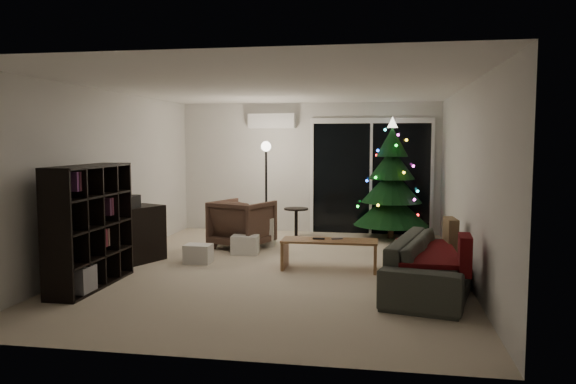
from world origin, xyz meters
name	(u,v)px	position (x,y,z in m)	size (l,w,h in m)	color
room	(322,188)	(0.46, 1.49, 1.02)	(6.50, 7.51, 2.60)	beige
bookshelf	(76,226)	(-2.25, -1.29, 0.74)	(0.38, 1.49, 1.49)	black
media_cabinet	(121,237)	(-2.25, -0.13, 0.41)	(0.49, 1.31, 0.82)	black
stereo	(120,202)	(-2.25, -0.13, 0.91)	(0.42, 0.49, 0.17)	black
armchair	(242,224)	(-0.87, 1.46, 0.40)	(0.86, 0.88, 0.80)	brown
ottoman	(260,231)	(-0.65, 1.76, 0.24)	(0.53, 0.53, 0.48)	white
cardboard_box_a	(198,254)	(-1.21, 0.19, 0.14)	(0.38, 0.29, 0.27)	white
cardboard_box_b	(245,245)	(-0.69, 0.94, 0.15)	(0.42, 0.31, 0.29)	white
side_table	(296,223)	(-0.12, 2.46, 0.28)	(0.44, 0.44, 0.56)	black
floor_lamp	(266,193)	(-0.62, 2.21, 0.85)	(0.27, 0.27, 1.70)	black
sofa	(435,264)	(2.05, -0.79, 0.32)	(2.19, 0.85, 0.64)	#2C2E29
sofa_throw	(426,252)	(1.95, -0.79, 0.46)	(0.68, 1.57, 0.05)	#4A0810
cushion_a	(451,234)	(2.30, -0.14, 0.58)	(0.13, 0.42, 0.42)	olive
cushion_b	(465,255)	(2.30, -1.44, 0.58)	(0.13, 0.42, 0.42)	#4A0810
coffee_table	(329,255)	(0.72, 0.10, 0.21)	(1.32, 0.46, 0.42)	#A56B4B
remote_a	(319,239)	(0.57, 0.10, 0.43)	(0.16, 0.05, 0.02)	black
remote_b	(337,238)	(0.82, 0.15, 0.43)	(0.15, 0.04, 0.02)	slate
christmas_tree	(392,178)	(1.58, 2.74, 1.10)	(1.36, 1.36, 2.19)	black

